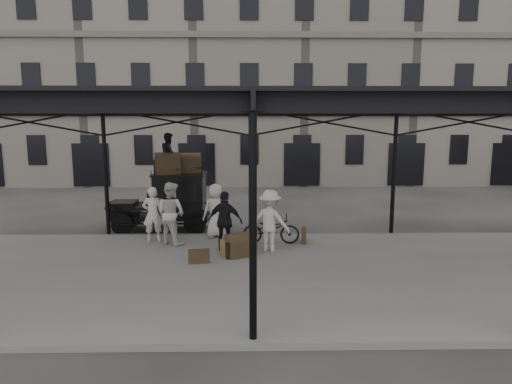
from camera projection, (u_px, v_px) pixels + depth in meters
ground at (251, 254)px, 14.19m from camera, size 120.00×120.00×0.00m
platform at (252, 273)px, 12.20m from camera, size 28.00×8.00×0.15m
canopy at (251, 102)px, 11.75m from camera, size 22.50×9.00×4.74m
building_frontage at (249, 76)px, 30.84m from camera, size 64.00×8.00×14.00m
taxi at (172, 199)px, 16.96m from camera, size 3.65×1.55×2.18m
porter_left at (153, 214)px, 14.97m from camera, size 0.71×0.51×1.83m
porter_midleft at (171, 213)px, 14.70m from camera, size 1.24×1.18×2.02m
porter_centre at (216, 210)px, 15.59m from camera, size 1.05×0.89×1.83m
porter_official at (225, 221)px, 13.90m from camera, size 1.16×0.71×1.84m
porter_right at (270, 221)px, 13.86m from camera, size 1.40×1.13×1.90m
bicycle at (271, 229)px, 14.77m from camera, size 1.87×0.76×0.96m
porter_roof at (169, 153)px, 16.59m from camera, size 0.68×0.81×1.49m
steamer_trunk_roof_near at (167, 165)px, 16.51m from camera, size 1.00×0.75×0.65m
steamer_trunk_roof_far at (190, 164)px, 16.97m from camera, size 0.91×0.65×0.61m
steamer_trunk_platform at (239, 246)px, 13.44m from camera, size 0.94×0.81×0.59m
wicker_hamper at (232, 247)px, 13.53m from camera, size 0.73×0.65×0.50m
suitcase_upright at (304, 235)px, 14.97m from camera, size 0.22×0.61×0.45m
suitcase_flat at (199, 256)px, 12.79m from camera, size 0.62×0.24×0.40m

